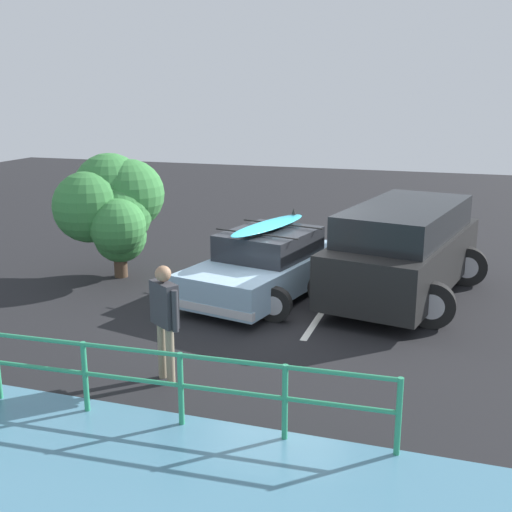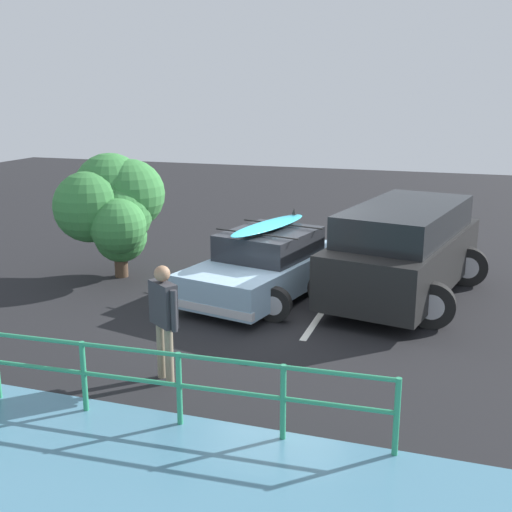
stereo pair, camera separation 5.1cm
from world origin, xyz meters
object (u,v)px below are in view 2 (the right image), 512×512
sedan_car (266,265)px  bush_near_left (114,206)px  person_bystander (164,312)px  suv_car (405,250)px

sedan_car → bush_near_left: size_ratio=1.60×
person_bystander → bush_near_left: (3.29, -4.35, 0.57)m
bush_near_left → person_bystander: bearing=127.1°
suv_car → person_bystander: bearing=60.2°
person_bystander → sedan_car: bearing=-92.6°
suv_car → person_bystander: 5.63m
sedan_car → bush_near_left: bearing=-2.7°
suv_car → bush_near_left: 6.14m
sedan_car → person_bystander: 4.21m
person_bystander → bush_near_left: 5.48m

